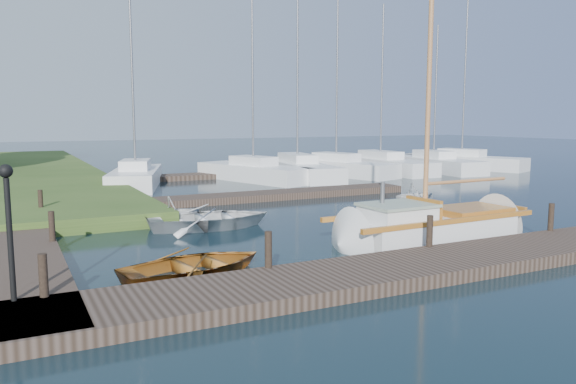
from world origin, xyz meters
name	(u,v)px	position (x,y,z in m)	size (l,w,h in m)	color
ground	(288,229)	(0.00, 0.00, 0.00)	(160.00, 160.00, 0.00)	black
near_dock	(407,268)	(0.00, -6.00, 0.15)	(18.00, 2.20, 0.30)	#30241B
left_dock	(10,236)	(-8.00, 2.00, 0.15)	(2.20, 18.00, 0.30)	#30241B
far_dock	(262,196)	(2.00, 6.50, 0.15)	(14.00, 1.60, 0.30)	#30241B
pontoon	(314,171)	(10.00, 16.00, 0.15)	(30.00, 1.60, 0.30)	#30241B
mooring_post_0	(43,275)	(-7.50, -5.00, 0.70)	(0.16, 0.16, 0.80)	black
mooring_post_1	(268,249)	(-3.00, -5.00, 0.70)	(0.16, 0.16, 0.80)	black
mooring_post_2	(430,231)	(1.50, -5.00, 0.70)	(0.16, 0.16, 0.80)	black
mooring_post_3	(551,217)	(6.00, -5.00, 0.70)	(0.16, 0.16, 0.80)	black
mooring_post_4	(52,226)	(-7.00, 0.00, 0.70)	(0.16, 0.16, 0.80)	black
mooring_post_5	(41,201)	(-7.00, 5.00, 0.70)	(0.16, 0.16, 0.80)	black
lamp_post	(8,214)	(-8.00, -5.00, 1.87)	(0.24, 0.24, 2.44)	black
sailboat	(434,229)	(3.01, -3.45, 0.34)	(7.21, 2.20, 9.83)	white
dinghy	(195,261)	(-4.31, -3.90, 0.35)	(2.41, 3.37, 0.70)	#9A5819
tender_a	(210,215)	(-2.19, 1.31, 0.41)	(2.83, 3.97, 0.82)	white
tender_b	(173,208)	(-3.04, 2.64, 0.51)	(1.68, 1.94, 1.02)	white
tender_d	(414,192)	(6.98, 2.28, 0.51)	(1.66, 1.92, 1.01)	white
marina_boat_0	(136,175)	(-1.98, 13.73, 0.58)	(4.24, 7.40, 11.78)	white
marina_boat_2	(253,171)	(4.62, 13.57, 0.58)	(4.45, 8.11, 12.13)	white
marina_boat_3	(297,167)	(7.96, 14.50, 0.57)	(3.56, 10.25, 12.61)	white
marina_boat_4	(336,166)	(10.54, 14.18, 0.57)	(4.55, 8.64, 10.84)	white
marina_boat_5	(380,163)	(14.34, 14.74, 0.56)	(2.26, 9.47, 10.86)	white
marina_boat_6	(433,163)	(17.86, 13.54, 0.56)	(2.93, 8.65, 9.62)	white
marina_boat_7	(462,160)	(21.00, 14.18, 0.58)	(5.36, 8.97, 12.87)	white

